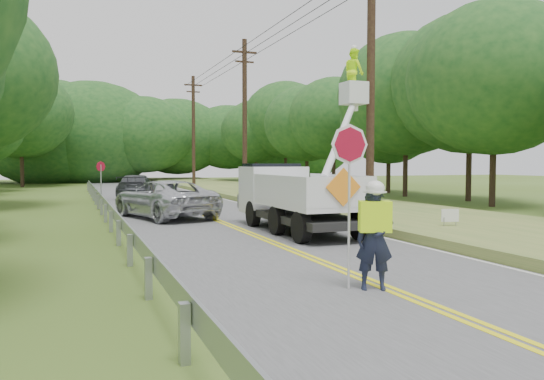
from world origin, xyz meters
name	(u,v)px	position (x,y,z in m)	size (l,w,h in m)	color
ground	(393,292)	(0.00, 0.00, 0.00)	(140.00, 140.00, 0.00)	#425E19
road	(205,216)	(0.00, 14.00, 0.01)	(7.20, 96.00, 0.03)	#505053
guardrail	(105,204)	(-4.02, 14.91, 0.55)	(0.18, 48.00, 0.77)	#93989C
utility_poles	(287,103)	(5.00, 17.02, 5.27)	(1.60, 43.30, 10.00)	black
tall_grass_verge	(352,207)	(7.10, 14.00, 0.15)	(7.00, 96.00, 0.30)	#587536
treeline_right	(370,109)	(15.53, 26.32, 6.23)	(11.67, 50.82, 10.99)	#332319
treeline_horizon	(119,135)	(-0.07, 56.14, 5.50)	(56.20, 14.04, 12.19)	#18461D
flagger	(374,231)	(-0.28, 0.18, 1.06)	(1.14, 0.65, 2.93)	#191E33
bucket_truck	(294,186)	(1.86, 8.81, 1.47)	(4.16, 6.40, 6.34)	black
suv_silver	(164,199)	(-1.76, 13.78, 0.79)	(2.55, 5.53, 1.54)	silver
suv_darkgrey	(136,186)	(-1.44, 26.54, 0.76)	(2.07, 5.09, 1.48)	#3D4045
stop_sign_permanent	(101,178)	(-3.97, 18.59, 1.53)	(0.44, 0.28, 2.33)	#93989C
yard_sign	(450,216)	(5.72, 5.44, 0.60)	(0.57, 0.15, 0.83)	white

